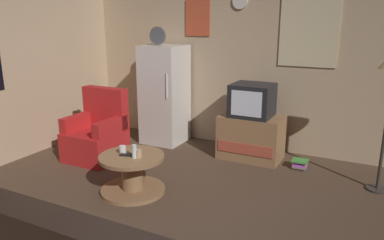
% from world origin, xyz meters
% --- Properties ---
extents(ground_plane, '(12.00, 12.00, 0.00)m').
position_xyz_m(ground_plane, '(0.00, 0.00, 0.00)').
color(ground_plane, '#4C3828').
extents(wall_with_art, '(5.20, 0.12, 2.66)m').
position_xyz_m(wall_with_art, '(0.01, 2.45, 1.33)').
color(wall_with_art, tan).
rests_on(wall_with_art, ground_plane).
extents(fridge, '(0.60, 0.62, 1.77)m').
position_xyz_m(fridge, '(-1.10, 2.04, 0.75)').
color(fridge, silver).
rests_on(fridge, ground_plane).
extents(tv_stand, '(0.84, 0.53, 0.60)m').
position_xyz_m(tv_stand, '(0.34, 1.94, 0.30)').
color(tv_stand, '#8E6642').
rests_on(tv_stand, ground_plane).
extents(crt_tv, '(0.54, 0.51, 0.44)m').
position_xyz_m(crt_tv, '(0.33, 1.94, 0.82)').
color(crt_tv, black).
rests_on(crt_tv, tv_stand).
extents(coffee_table, '(0.72, 0.72, 0.43)m').
position_xyz_m(coffee_table, '(-0.50, 0.32, 0.22)').
color(coffee_table, '#8E6642').
rests_on(coffee_table, ground_plane).
extents(wine_glass, '(0.05, 0.05, 0.15)m').
position_xyz_m(wine_glass, '(-0.43, 0.27, 0.51)').
color(wine_glass, silver).
rests_on(wine_glass, coffee_table).
extents(mug_ceramic_white, '(0.08, 0.08, 0.09)m').
position_xyz_m(mug_ceramic_white, '(-0.62, 0.32, 0.48)').
color(mug_ceramic_white, silver).
rests_on(mug_ceramic_white, coffee_table).
extents(mug_ceramic_tan, '(0.08, 0.08, 0.09)m').
position_xyz_m(mug_ceramic_tan, '(-0.40, 0.31, 0.48)').
color(mug_ceramic_tan, tan).
rests_on(mug_ceramic_tan, coffee_table).
extents(remote_control, '(0.16, 0.09, 0.02)m').
position_xyz_m(remote_control, '(-0.54, 0.29, 0.44)').
color(remote_control, black).
rests_on(remote_control, coffee_table).
extents(armchair, '(0.68, 0.68, 0.96)m').
position_xyz_m(armchair, '(-1.56, 0.98, 0.34)').
color(armchair, red).
rests_on(armchair, ground_plane).
extents(book_stack, '(0.20, 0.18, 0.12)m').
position_xyz_m(book_stack, '(1.03, 1.86, 0.06)').
color(book_stack, '#3B6160').
rests_on(book_stack, ground_plane).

